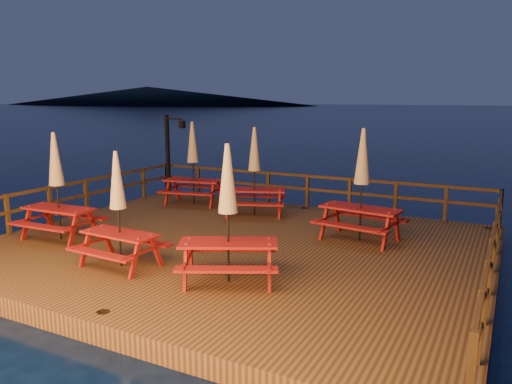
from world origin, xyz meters
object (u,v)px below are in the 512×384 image
picnic_table_1 (118,208)px  lamp_post (171,147)px  picnic_table_0 (228,212)px  picnic_table_2 (193,162)px

picnic_table_1 → lamp_post: bearing=122.3°
picnic_table_0 → picnic_table_2: picnic_table_2 is taller
lamp_post → picnic_table_0: 9.55m
picnic_table_1 → picnic_table_2: picnic_table_2 is taller
lamp_post → picnic_table_2: size_ratio=1.06×
picnic_table_2 → lamp_post: bearing=136.8°
lamp_post → picnic_table_2: 2.06m
picnic_table_0 → picnic_table_2: bearing=102.9°
lamp_post → picnic_table_1: size_ratio=1.19×
lamp_post → picnic_table_2: lamp_post is taller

